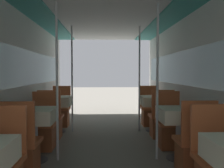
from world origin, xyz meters
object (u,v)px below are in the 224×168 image
object	(u,v)px
dining_table_left_1	(34,118)
chair_left_far_1	(43,132)
support_pole_left_2	(72,79)
dining_table_right_2	(155,103)
dining_table_left_2	(56,103)
chair_right_near_2	(161,123)
chair_right_far_2	(150,113)
support_pole_left_1	(57,82)
dining_table_right_1	(180,117)
chair_left_near_2	(51,124)
chair_right_far_1	(170,131)
chair_right_near_1	(194,152)
support_pole_right_2	(139,79)
chair_left_near_1	(21,154)
chair_left_far_2	(61,114)
support_pole_right_1	(157,82)

from	to	relation	value
dining_table_left_1	chair_left_far_1	bearing A→B (deg)	90.00
support_pole_left_2	dining_table_right_2	world-z (taller)	support_pole_left_2
dining_table_right_2	dining_table_left_2	bearing A→B (deg)	180.00
chair_right_near_2	chair_right_far_2	size ratio (longest dim) A/B	1.00
dining_table_left_1	support_pole_left_1	size ratio (longest dim) A/B	0.33
dining_table_right_1	chair_right_near_2	distance (m)	1.26
dining_table_left_1	chair_right_near_2	distance (m)	2.48
support_pole_left_1	chair_left_near_2	size ratio (longest dim) A/B	2.40
chair_right_far_1	chair_right_near_1	bearing A→B (deg)	90.00
chair_right_far_2	support_pole_right_2	distance (m)	1.07
dining_table_left_1	chair_right_far_1	bearing A→B (deg)	14.72
dining_table_right_1	support_pole_right_2	world-z (taller)	support_pole_right_2
chair_right_far_2	support_pole_right_2	xyz separation A→B (m)	(-0.34, -0.56, 0.85)
chair_right_near_1	support_pole_right_2	world-z (taller)	support_pole_right_2
chair_left_near_1	dining_table_right_1	xyz separation A→B (m)	(2.13, 0.56, 0.33)
chair_left_near_1	support_pole_left_2	bearing A→B (deg)	81.69
chair_left_far_2	dining_table_right_2	distance (m)	2.23
chair_right_far_1	support_pole_right_1	distance (m)	1.07
chair_left_near_2	support_pole_right_2	bearing A→B (deg)	17.37
chair_right_near_1	chair_right_near_2	size ratio (longest dim) A/B	1.00
chair_left_near_2	chair_right_far_1	size ratio (longest dim) A/B	1.00
support_pole_left_2	dining_table_right_2	bearing A→B (deg)	-0.00
chair_left_far_1	dining_table_right_2	distance (m)	2.48
chair_left_near_2	chair_left_far_2	size ratio (longest dim) A/B	1.00
dining_table_right_2	support_pole_left_1	bearing A→B (deg)	-135.32
chair_right_near_1	dining_table_right_1	bearing A→B (deg)	90.00
chair_left_far_1	support_pole_right_2	distance (m)	2.33
dining_table_left_2	support_pole_right_2	bearing A→B (deg)	0.00
support_pole_right_1	dining_table_right_2	bearing A→B (deg)	79.12
chair_right_near_1	chair_right_far_1	size ratio (longest dim) A/B	1.00
dining_table_left_1	support_pole_left_1	distance (m)	0.62
support_pole_left_1	chair_right_near_2	xyz separation A→B (m)	(1.79, 1.21, -0.85)
dining_table_left_1	chair_left_far_1	world-z (taller)	chair_left_far_1
chair_left_far_1	dining_table_right_1	size ratio (longest dim) A/B	1.25
chair_left_near_2	chair_right_near_1	world-z (taller)	same
chair_right_near_2	chair_right_far_2	distance (m)	1.12
dining_table_right_1	support_pole_right_2	size ratio (longest dim) A/B	0.33
chair_right_near_1	chair_right_far_2	bearing A→B (deg)	90.00
dining_table_left_2	support_pole_right_2	size ratio (longest dim) A/B	0.33
chair_left_near_2	support_pole_right_1	world-z (taller)	support_pole_right_1
support_pole_left_1	chair_right_far_2	xyz separation A→B (m)	(1.79, 2.33, -0.85)
support_pole_left_1	support_pole_left_2	bearing A→B (deg)	90.00
support_pole_right_1	chair_right_far_2	distance (m)	2.51
chair_right_far_1	chair_right_near_2	world-z (taller)	same
dining_table_left_1	support_pole_left_1	world-z (taller)	support_pole_left_1
dining_table_left_2	chair_left_near_2	size ratio (longest dim) A/B	0.80
dining_table_right_1	support_pole_right_2	distance (m)	1.88
dining_table_left_2	support_pole_left_2	size ratio (longest dim) A/B	0.33
chair_left_near_2	chair_right_far_1	bearing A→B (deg)	-16.99
dining_table_left_1	dining_table_left_2	xyz separation A→B (m)	(0.00, 1.77, 0.00)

